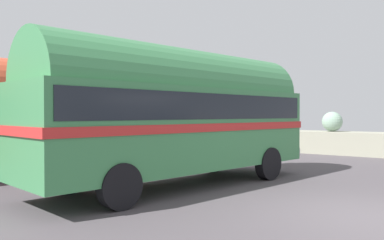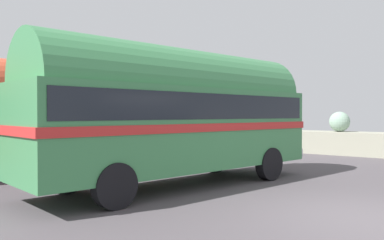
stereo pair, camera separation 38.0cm
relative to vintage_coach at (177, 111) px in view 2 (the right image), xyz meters
name	(u,v)px [view 2 (the right image)]	position (x,y,z in m)	size (l,w,h in m)	color
ground	(367,219)	(4.90, -0.36, -2.04)	(32.00, 26.00, 0.02)	#4B454A
vintage_coach	(177,111)	(0.00, 0.00, 0.00)	(3.83, 8.87, 3.70)	black
second_coach	(39,111)	(-5.46, -0.79, 0.00)	(3.55, 8.83, 3.70)	black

